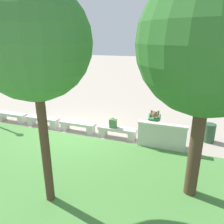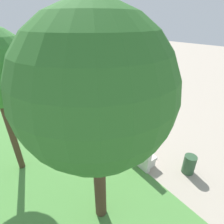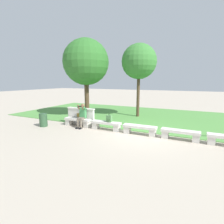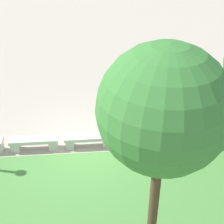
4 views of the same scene
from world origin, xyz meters
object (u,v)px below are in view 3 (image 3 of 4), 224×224
at_px(bench_far, 180,134).
at_px(tree_behind_wall, 139,62).
at_px(backpack, 109,119).
at_px(tree_left_background, 86,62).
at_px(person_photographer, 82,114).
at_px(bench_mid, 140,129).
at_px(bench_near, 106,125).
at_px(bench_main, 78,121).
at_px(trash_bin, 43,120).

relative_size(bench_far, tree_behind_wall, 0.32).
height_order(backpack, tree_left_background, tree_left_background).
relative_size(person_photographer, tree_left_background, 0.24).
bearing_deg(tree_behind_wall, person_photographer, -115.18).
bearing_deg(bench_mid, tree_behind_wall, 108.72).
xyz_separation_m(bench_far, tree_behind_wall, (-3.22, 4.06, 3.58)).
distance_m(bench_near, backpack, 0.38).
bearing_deg(tree_left_background, bench_mid, -28.64).
xyz_separation_m(bench_mid, backpack, (-1.67, 0.02, 0.34)).
distance_m(bench_near, bench_far, 3.69).
distance_m(backpack, tree_behind_wall, 5.19).
height_order(person_photographer, tree_behind_wall, tree_behind_wall).
bearing_deg(bench_far, bench_main, 180.00).
height_order(bench_mid, person_photographer, person_photographer).
bearing_deg(backpack, person_photographer, -176.66).
xyz_separation_m(bench_main, bench_mid, (3.69, 0.00, 0.00)).
relative_size(bench_main, tree_behind_wall, 0.32).
height_order(bench_main, person_photographer, person_photographer).
xyz_separation_m(bench_near, person_photographer, (-1.47, -0.08, 0.45)).
bearing_deg(trash_bin, bench_main, 27.84).
bearing_deg(bench_near, trash_bin, -165.70).
height_order(bench_near, trash_bin, trash_bin).
height_order(tree_behind_wall, tree_left_background, tree_left_background).
distance_m(person_photographer, backpack, 1.66).
xyz_separation_m(tree_behind_wall, tree_left_background, (-3.39, -1.46, -0.02)).
bearing_deg(tree_left_background, tree_behind_wall, 23.28).
distance_m(bench_far, tree_behind_wall, 6.29).
relative_size(bench_near, bench_mid, 1.00).
xyz_separation_m(bench_mid, tree_left_background, (-4.76, 2.60, 3.55)).
bearing_deg(person_photographer, tree_left_background, 118.31).
bearing_deg(bench_mid, tree_left_background, 151.36).
bearing_deg(person_photographer, backpack, 3.34).
bearing_deg(bench_near, tree_behind_wall, 83.40).
relative_size(bench_near, person_photographer, 1.24).
xyz_separation_m(tree_behind_wall, trash_bin, (-4.03, -4.97, -3.49)).
xyz_separation_m(bench_near, bench_far, (3.69, 0.00, 0.00)).
relative_size(person_photographer, tree_behind_wall, 0.26).
height_order(bench_mid, trash_bin, trash_bin).
bearing_deg(person_photographer, bench_mid, 1.33).
bearing_deg(bench_far, tree_behind_wall, 128.43).
height_order(bench_far, person_photographer, person_photographer).
height_order(bench_near, person_photographer, person_photographer).
relative_size(bench_mid, tree_behind_wall, 0.32).
bearing_deg(bench_mid, person_photographer, -178.67).
bearing_deg(bench_far, person_photographer, -179.14).
bearing_deg(bench_main, trash_bin, -152.16).
height_order(bench_mid, backpack, backpack).
distance_m(bench_near, person_photographer, 1.54).
xyz_separation_m(bench_near, trash_bin, (-3.56, -0.91, 0.09)).
distance_m(bench_main, trash_bin, 1.95).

